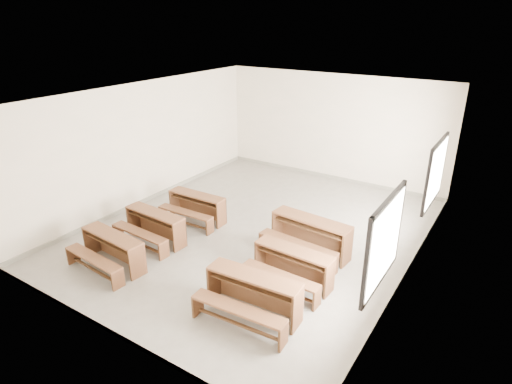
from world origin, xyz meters
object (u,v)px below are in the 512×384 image
Objects in this scene: desk_set_0 at (111,248)px; desk_set_4 at (292,264)px; desk_set_2 at (196,205)px; desk_set_3 at (252,293)px; desk_set_5 at (309,234)px; desk_set_1 at (154,224)px.

desk_set_0 is 1.01× the size of desk_set_4.
desk_set_2 is 0.89× the size of desk_set_3.
desk_set_5 reaches higher than desk_set_4.
desk_set_2 is (0.11, 1.32, -0.01)m from desk_set_1.
desk_set_4 is 1.20m from desk_set_5.
desk_set_1 is at bearing 160.35° from desk_set_3.
desk_set_2 is 0.96× the size of desk_set_4.
desk_set_1 is at bearing -151.24° from desk_set_5.
desk_set_1 is 0.93× the size of desk_set_3.
desk_set_0 is at bearing -84.90° from desk_set_1.
desk_set_0 and desk_set_1 have the same top height.
desk_set_4 is at bearing 27.93° from desk_set_0.
desk_set_2 is at bearing 140.91° from desk_set_3.
desk_set_5 is (-0.22, 1.17, 0.05)m from desk_set_4.
desk_set_2 is at bearing 88.27° from desk_set_1.
desk_set_3 is 0.94× the size of desk_set_5.
desk_set_5 reaches higher than desk_set_1.
desk_set_2 is 3.90m from desk_set_3.
desk_set_0 is at bearing -135.10° from desk_set_5.
desk_set_3 is at bearing 9.06° from desk_set_0.
desk_set_4 is at bearing 81.07° from desk_set_3.
desk_set_3 reaches higher than desk_set_0.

